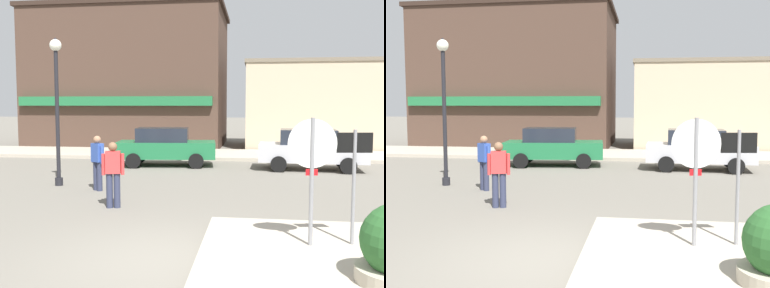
{
  "view_description": "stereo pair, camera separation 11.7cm",
  "coord_description": "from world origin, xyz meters",
  "views": [
    {
      "loc": [
        1.47,
        -6.89,
        2.52
      ],
      "look_at": [
        -0.16,
        4.5,
        1.5
      ],
      "focal_mm": 42.0,
      "sensor_mm": 36.0,
      "label": 1
    },
    {
      "loc": [
        1.59,
        -6.88,
        2.52
      ],
      "look_at": [
        -0.16,
        4.5,
        1.5
      ],
      "focal_mm": 42.0,
      "sensor_mm": 36.0,
      "label": 2
    }
  ],
  "objects": [
    {
      "name": "ground_plane",
      "position": [
        0.0,
        0.0,
        0.0
      ],
      "size": [
        160.0,
        160.0,
        0.0
      ],
      "primitive_type": "plane",
      "color": "#6B665B"
    },
    {
      "name": "kerb_far",
      "position": [
        0.0,
        14.9,
        0.07
      ],
      "size": [
        80.0,
        4.0,
        0.15
      ],
      "primitive_type": "cube",
      "color": "#A89E8C",
      "rests_on": "ground"
    },
    {
      "name": "stop_sign",
      "position": [
        2.4,
        0.71,
        1.52
      ],
      "size": [
        0.81,
        0.13,
        2.3
      ],
      "color": "gray",
      "rests_on": "ground"
    },
    {
      "name": "one_way_sign",
      "position": [
        3.11,
        0.87,
        1.33
      ],
      "size": [
        0.6,
        0.1,
        2.1
      ],
      "color": "gray",
      "rests_on": "ground"
    },
    {
      "name": "lamp_post",
      "position": [
        -4.59,
        6.19,
        2.96
      ],
      "size": [
        0.36,
        0.36,
        4.54
      ],
      "color": "black",
      "rests_on": "ground"
    },
    {
      "name": "parked_car_nearest",
      "position": [
        -2.21,
        11.13,
        0.81
      ],
      "size": [
        4.16,
        2.21,
        1.56
      ],
      "color": "#1E6B3D",
      "rests_on": "ground"
    },
    {
      "name": "parked_car_second",
      "position": [
        3.56,
        10.74,
        0.81
      ],
      "size": [
        4.09,
        2.04,
        1.56
      ],
      "color": "#B7B7BC",
      "rests_on": "ground"
    },
    {
      "name": "pedestrian_crossing_near",
      "position": [
        -3.1,
        5.57,
        0.87
      ],
      "size": [
        0.5,
        0.4,
        1.61
      ],
      "color": "#2D334C",
      "rests_on": "ground"
    },
    {
      "name": "pedestrian_crossing_far",
      "position": [
        -1.96,
        3.51,
        0.87
      ],
      "size": [
        0.56,
        0.3,
        1.61
      ],
      "color": "#2D334C",
      "rests_on": "ground"
    },
    {
      "name": "building_corner_shop",
      "position": [
        -6.24,
        20.47,
        4.11
      ],
      "size": [
        11.73,
        7.62,
        8.21
      ],
      "color": "#473328",
      "rests_on": "ground"
    },
    {
      "name": "building_storefront_left_near",
      "position": [
        4.79,
        20.15,
        2.46
      ],
      "size": [
        7.92,
        6.28,
        4.92
      ],
      "color": "tan",
      "rests_on": "ground"
    }
  ]
}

